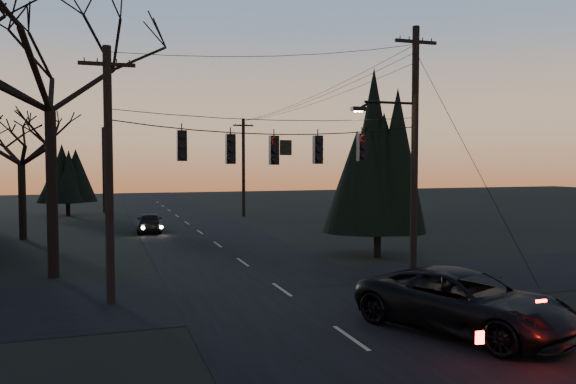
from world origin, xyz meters
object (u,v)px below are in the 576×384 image
object	(u,v)px
utility_pole_right	(413,280)
evergreen_right	(378,161)
bare_tree_left	(49,44)
sedan_oncoming_a	(150,222)
utility_pole_far_l	(105,212)
utility_pole_far_r	(244,216)
suv_near	(464,302)
utility_pole_left	(111,303)

from	to	relation	value
utility_pole_right	evergreen_right	xyz separation A→B (m)	(1.16, 5.30, 4.78)
bare_tree_left	sedan_oncoming_a	bearing A→B (deg)	70.52
utility_pole_far_l	bare_tree_left	world-z (taller)	bare_tree_left
sedan_oncoming_a	utility_pole_far_r	bearing A→B (deg)	-129.53
utility_pole_far_l	evergreen_right	size ratio (longest dim) A/B	0.95
sedan_oncoming_a	bare_tree_left	bearing A→B (deg)	75.39
suv_near	sedan_oncoming_a	size ratio (longest dim) A/B	1.52
suv_near	utility_pole_far_r	bearing A→B (deg)	62.39
utility_pole_left	sedan_oncoming_a	xyz separation A→B (m)	(2.80, 19.12, 0.68)
utility_pole_left	utility_pole_far_r	xyz separation A→B (m)	(11.50, 28.00, 0.00)
utility_pole_left	suv_near	xyz separation A→B (m)	(9.20, -6.46, 0.84)
suv_near	utility_pole_far_l	bearing A→B (deg)	78.43
utility_pole_right	utility_pole_far_l	bearing A→B (deg)	107.72
utility_pole_left	utility_pole_far_r	distance (m)	30.27
utility_pole_far_l	suv_near	world-z (taller)	utility_pole_far_l
utility_pole_far_l	suv_near	size ratio (longest dim) A/B	1.32
utility_pole_left	sedan_oncoming_a	distance (m)	19.33
utility_pole_right	bare_tree_left	bearing A→B (deg)	159.42
evergreen_right	sedan_oncoming_a	bearing A→B (deg)	125.52
utility_pole_left	utility_pole_far_l	world-z (taller)	utility_pole_left
utility_pole_right	utility_pole_far_r	bearing A→B (deg)	90.00
bare_tree_left	sedan_oncoming_a	size ratio (longest dim) A/B	3.39
evergreen_right	suv_near	distance (m)	12.88
utility_pole_right	utility_pole_far_r	distance (m)	28.00
utility_pole_left	sedan_oncoming_a	size ratio (longest dim) A/B	2.13
utility_pole_right	sedan_oncoming_a	distance (m)	21.01
utility_pole_far_r	bare_tree_left	xyz separation A→B (m)	(-13.65, -22.87, 9.43)
utility_pole_right	utility_pole_far_l	xyz separation A→B (m)	(-11.50, 36.00, 0.00)
utility_pole_right	utility_pole_left	bearing A→B (deg)	180.00
utility_pole_right	bare_tree_left	xyz separation A→B (m)	(-13.65, 5.13, 9.43)
utility_pole_far_r	utility_pole_left	bearing A→B (deg)	-112.33
evergreen_right	utility_pole_left	bearing A→B (deg)	-157.29
evergreen_right	bare_tree_left	bearing A→B (deg)	-179.33
utility_pole_left	utility_pole_right	bearing A→B (deg)	0.00
utility_pole_far_r	suv_near	bearing A→B (deg)	-93.82
sedan_oncoming_a	suv_near	bearing A→B (deg)	108.92
utility_pole_left	suv_near	distance (m)	11.28
utility_pole_far_l	sedan_oncoming_a	bearing A→B (deg)	-80.58
utility_pole_left	evergreen_right	size ratio (longest dim) A/B	1.01
utility_pole_right	utility_pole_left	size ratio (longest dim) A/B	1.18
utility_pole_right	utility_pole_far_r	size ratio (longest dim) A/B	1.18
utility_pole_right	suv_near	xyz separation A→B (m)	(-2.30, -6.46, 0.84)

